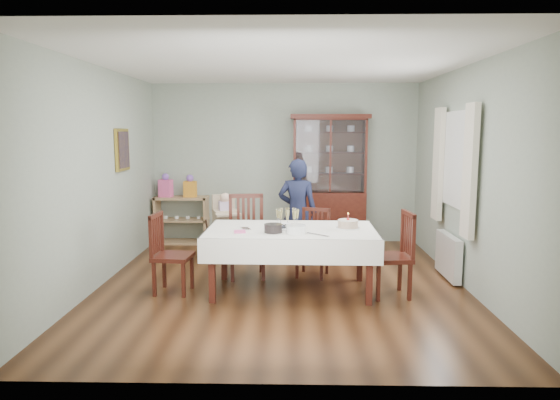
{
  "coord_description": "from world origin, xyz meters",
  "views": [
    {
      "loc": [
        0.11,
        -6.06,
        1.91
      ],
      "look_at": [
        -0.03,
        0.2,
        1.04
      ],
      "focal_mm": 32.0,
      "sensor_mm": 36.0,
      "label": 1
    }
  ],
  "objects_px": {
    "dining_table": "(291,260)",
    "chair_far_left": "(247,253)",
    "chair_end_left": "(172,269)",
    "woman": "(297,212)",
    "champagne_tray": "(287,222)",
    "high_chair": "(226,235)",
    "gift_bag_orange": "(190,187)",
    "china_cabinet": "(329,178)",
    "sideboard": "(182,220)",
    "gift_bag_pink": "(166,186)",
    "birthday_cake": "(348,224)",
    "chair_far_right": "(313,256)",
    "chair_end_right": "(391,271)"
  },
  "relations": [
    {
      "from": "woman",
      "to": "high_chair",
      "type": "relative_size",
      "value": 1.5
    },
    {
      "from": "chair_end_left",
      "to": "woman",
      "type": "xyz_separation_m",
      "value": [
        1.51,
        1.31,
        0.48
      ]
    },
    {
      "from": "birthday_cake",
      "to": "chair_far_right",
      "type": "bearing_deg",
      "value": 122.16
    },
    {
      "from": "china_cabinet",
      "to": "chair_far_right",
      "type": "relative_size",
      "value": 2.46
    },
    {
      "from": "china_cabinet",
      "to": "sideboard",
      "type": "xyz_separation_m",
      "value": [
        -2.5,
        0.02,
        -0.72
      ]
    },
    {
      "from": "chair_far_left",
      "to": "birthday_cake",
      "type": "relative_size",
      "value": 3.86
    },
    {
      "from": "chair_far_left",
      "to": "champagne_tray",
      "type": "distance_m",
      "value": 0.92
    },
    {
      "from": "china_cabinet",
      "to": "sideboard",
      "type": "relative_size",
      "value": 2.42
    },
    {
      "from": "birthday_cake",
      "to": "gift_bag_pink",
      "type": "xyz_separation_m",
      "value": [
        -2.79,
        2.5,
        0.17
      ]
    },
    {
      "from": "dining_table",
      "to": "gift_bag_pink",
      "type": "distance_m",
      "value": 3.35
    },
    {
      "from": "woman",
      "to": "champagne_tray",
      "type": "distance_m",
      "value": 1.18
    },
    {
      "from": "china_cabinet",
      "to": "chair_far_right",
      "type": "xyz_separation_m",
      "value": [
        -0.35,
        -1.88,
        -0.86
      ]
    },
    {
      "from": "china_cabinet",
      "to": "chair_end_left",
      "type": "relative_size",
      "value": 2.3
    },
    {
      "from": "china_cabinet",
      "to": "sideboard",
      "type": "height_order",
      "value": "china_cabinet"
    },
    {
      "from": "high_chair",
      "to": "birthday_cake",
      "type": "bearing_deg",
      "value": -58.51
    },
    {
      "from": "woman",
      "to": "gift_bag_orange",
      "type": "height_order",
      "value": "woman"
    },
    {
      "from": "chair_end_left",
      "to": "chair_end_right",
      "type": "distance_m",
      "value": 2.58
    },
    {
      "from": "chair_end_right",
      "to": "woman",
      "type": "distance_m",
      "value": 1.81
    },
    {
      "from": "chair_end_right",
      "to": "birthday_cake",
      "type": "xyz_separation_m",
      "value": [
        -0.49,
        0.17,
        0.52
      ]
    },
    {
      "from": "chair_end_right",
      "to": "chair_end_left",
      "type": "bearing_deg",
      "value": -96.92
    },
    {
      "from": "champagne_tray",
      "to": "chair_far_right",
      "type": "bearing_deg",
      "value": 60.33
    },
    {
      "from": "champagne_tray",
      "to": "high_chair",
      "type": "bearing_deg",
      "value": 125.21
    },
    {
      "from": "high_chair",
      "to": "birthday_cake",
      "type": "height_order",
      "value": "high_chair"
    },
    {
      "from": "chair_far_right",
      "to": "champagne_tray",
      "type": "xyz_separation_m",
      "value": [
        -0.33,
        -0.58,
        0.57
      ]
    },
    {
      "from": "chair_far_left",
      "to": "gift_bag_pink",
      "type": "relative_size",
      "value": 2.68
    },
    {
      "from": "dining_table",
      "to": "chair_far_left",
      "type": "xyz_separation_m",
      "value": [
        -0.58,
        0.6,
        -0.07
      ]
    },
    {
      "from": "gift_bag_orange",
      "to": "woman",
      "type": "bearing_deg",
      "value": -35.82
    },
    {
      "from": "gift_bag_pink",
      "to": "dining_table",
      "type": "bearing_deg",
      "value": -50.01
    },
    {
      "from": "gift_bag_pink",
      "to": "chair_end_right",
      "type": "bearing_deg",
      "value": -39.09
    },
    {
      "from": "chair_far_left",
      "to": "gift_bag_orange",
      "type": "height_order",
      "value": "gift_bag_orange"
    },
    {
      "from": "woman",
      "to": "high_chair",
      "type": "bearing_deg",
      "value": -0.41
    },
    {
      "from": "high_chair",
      "to": "champagne_tray",
      "type": "distance_m",
      "value": 1.65
    },
    {
      "from": "china_cabinet",
      "to": "high_chair",
      "type": "distance_m",
      "value": 2.1
    },
    {
      "from": "woman",
      "to": "birthday_cake",
      "type": "bearing_deg",
      "value": 122.59
    },
    {
      "from": "gift_bag_pink",
      "to": "gift_bag_orange",
      "type": "bearing_deg",
      "value": -0.0
    },
    {
      "from": "sideboard",
      "to": "chair_far_left",
      "type": "bearing_deg",
      "value": -56.57
    },
    {
      "from": "chair_end_left",
      "to": "champagne_tray",
      "type": "distance_m",
      "value": 1.48
    },
    {
      "from": "gift_bag_pink",
      "to": "champagne_tray",
      "type": "bearing_deg",
      "value": -49.9
    },
    {
      "from": "gift_bag_orange",
      "to": "chair_end_left",
      "type": "bearing_deg",
      "value": -83.63
    },
    {
      "from": "china_cabinet",
      "to": "birthday_cake",
      "type": "distance_m",
      "value": 2.51
    },
    {
      "from": "chair_far_left",
      "to": "china_cabinet",
      "type": "bearing_deg",
      "value": 50.14
    },
    {
      "from": "china_cabinet",
      "to": "champagne_tray",
      "type": "height_order",
      "value": "china_cabinet"
    },
    {
      "from": "chair_end_left",
      "to": "gift_bag_pink",
      "type": "relative_size",
      "value": 2.37
    },
    {
      "from": "woman",
      "to": "gift_bag_pink",
      "type": "relative_size",
      "value": 3.81
    },
    {
      "from": "chair_far_left",
      "to": "chair_end_right",
      "type": "height_order",
      "value": "chair_far_left"
    },
    {
      "from": "dining_table",
      "to": "chair_far_left",
      "type": "height_order",
      "value": "chair_far_left"
    },
    {
      "from": "chair_far_right",
      "to": "chair_end_right",
      "type": "distance_m",
      "value": 1.18
    },
    {
      "from": "dining_table",
      "to": "champagne_tray",
      "type": "height_order",
      "value": "champagne_tray"
    },
    {
      "from": "chair_end_left",
      "to": "high_chair",
      "type": "height_order",
      "value": "high_chair"
    },
    {
      "from": "sideboard",
      "to": "gift_bag_pink",
      "type": "height_order",
      "value": "gift_bag_pink"
    }
  ]
}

